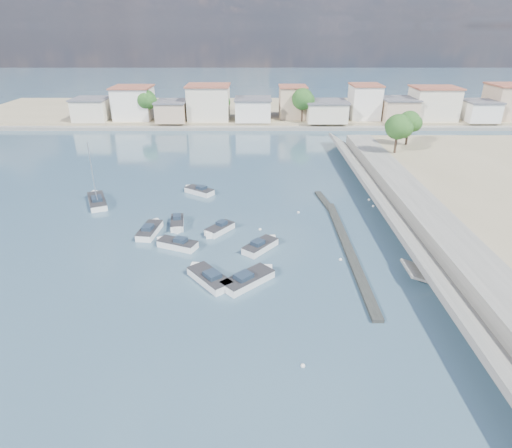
{
  "coord_description": "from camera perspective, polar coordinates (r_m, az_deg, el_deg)",
  "views": [
    {
      "loc": [
        -3.35,
        -32.13,
        22.78
      ],
      "look_at": [
        -3.31,
        13.92,
        1.4
      ],
      "focal_mm": 30.0,
      "sensor_mm": 36.0,
      "label": 1
    }
  ],
  "objects": [
    {
      "name": "motorboat_a",
      "position": [
        42.53,
        -6.42,
        -7.06
      ],
      "size": [
        4.87,
        5.35,
        1.48
      ],
      "color": "white",
      "rests_on": "ground"
    },
    {
      "name": "motorboat_c",
      "position": [
        49.21,
        -10.64,
        -2.65
      ],
      "size": [
        4.95,
        3.29,
        1.48
      ],
      "color": "white",
      "rests_on": "ground"
    },
    {
      "name": "motorboat_f",
      "position": [
        64.69,
        -7.72,
        4.41
      ],
      "size": [
        4.67,
        4.03,
        1.48
      ],
      "color": "white",
      "rests_on": "ground"
    },
    {
      "name": "far_town",
      "position": [
        111.4,
        7.47,
        15.48
      ],
      "size": [
        113.01,
        12.8,
        8.35
      ],
      "color": "beige",
      "rests_on": "far_shore_land"
    },
    {
      "name": "far_shore_quay",
      "position": [
        105.59,
        1.81,
        12.65
      ],
      "size": [
        160.0,
        2.5,
        0.8
      ],
      "primitive_type": "cube",
      "color": "slate",
      "rests_on": "ground"
    },
    {
      "name": "motorboat_h",
      "position": [
        42.02,
        -0.81,
        -7.32
      ],
      "size": [
        5.41,
        5.27,
        1.48
      ],
      "color": "white",
      "rests_on": "ground"
    },
    {
      "name": "ground",
      "position": [
        75.72,
        2.5,
        7.37
      ],
      "size": [
        400.0,
        400.0,
        0.0
      ],
      "primitive_type": "plane",
      "color": "#325264",
      "rests_on": "ground"
    },
    {
      "name": "far_shore_land",
      "position": [
        126.13,
        1.52,
        14.81
      ],
      "size": [
        160.0,
        40.0,
        1.4
      ],
      "primitive_type": "cube",
      "color": "gray",
      "rests_on": "ground"
    },
    {
      "name": "motorboat_e",
      "position": [
        53.23,
        -13.9,
        -0.77
      ],
      "size": [
        2.44,
        5.36,
        1.48
      ],
      "color": "white",
      "rests_on": "ground"
    },
    {
      "name": "breakwater",
      "position": [
        51.24,
        11.5,
        -1.83
      ],
      "size": [
        2.0,
        31.02,
        0.35
      ],
      "color": "black",
      "rests_on": "ground"
    },
    {
      "name": "motorboat_b",
      "position": [
        48.02,
        0.75,
        -2.91
      ],
      "size": [
        4.2,
        4.59,
        1.48
      ],
      "color": "white",
      "rests_on": "ground"
    },
    {
      "name": "motorboat_d",
      "position": [
        51.93,
        -5.0,
        -0.76
      ],
      "size": [
        3.62,
        4.09,
        1.48
      ],
      "color": "white",
      "rests_on": "ground"
    },
    {
      "name": "mooring_buoys",
      "position": [
        52.04,
        9.46,
        -1.36
      ],
      "size": [
        16.17,
        33.47,
        0.36
      ],
      "color": "white",
      "rests_on": "ground"
    },
    {
      "name": "motorboat_g",
      "position": [
        54.19,
        -10.45,
        0.04
      ],
      "size": [
        2.12,
        4.58,
        1.48
      ],
      "color": "white",
      "rests_on": "ground"
    },
    {
      "name": "sailboat",
      "position": [
        64.41,
        -20.45,
        2.95
      ],
      "size": [
        4.55,
        6.89,
        9.0
      ],
      "color": "white",
      "rests_on": "ground"
    },
    {
      "name": "shore_trees",
      "position": [
        102.28,
        6.76,
        15.42
      ],
      "size": [
        74.56,
        38.32,
        7.92
      ],
      "color": "#38281E",
      "rests_on": "ground"
    },
    {
      "name": "seawall_walkway",
      "position": [
        54.71,
        23.49,
        -0.87
      ],
      "size": [
        5.0,
        90.0,
        1.8
      ],
      "primitive_type": "cube",
      "color": "slate",
      "rests_on": "ground"
    }
  ]
}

